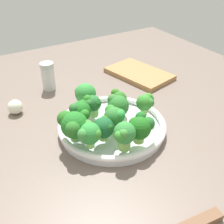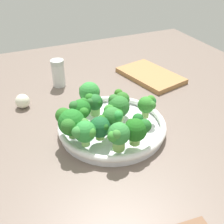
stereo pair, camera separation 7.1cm
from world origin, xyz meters
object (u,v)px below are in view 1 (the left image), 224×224
at_px(bowl, 112,126).
at_px(broccoli_floret_2, 104,127).
at_px(broccoli_floret_1, 141,126).
at_px(broccoli_floret_11, 115,117).
at_px(broccoli_floret_3, 81,112).
at_px(cutting_board, 139,74).
at_px(broccoli_floret_0, 92,104).
at_px(broccoli_floret_8, 119,99).
at_px(broccoli_floret_4, 146,102).
at_px(pepper_shaker, 48,76).
at_px(broccoli_floret_9, 118,106).
at_px(garlic_bulb, 15,107).
at_px(broccoli_floret_10, 73,125).
at_px(broccoli_floret_6, 124,134).
at_px(broccoli_floret_5, 85,94).
at_px(broccoli_floret_7, 89,133).

relative_size(bowl, broccoli_floret_2, 4.77).
distance_m(bowl, broccoli_floret_1, 0.11).
xyz_separation_m(bowl, broccoli_floret_2, (-0.05, 0.05, 0.05)).
height_order(broccoli_floret_1, broccoli_floret_11, same).
xyz_separation_m(broccoli_floret_3, cutting_board, (0.21, -0.32, -0.06)).
distance_m(broccoli_floret_1, broccoli_floret_11, 0.07).
bearing_deg(broccoli_floret_0, broccoli_floret_8, -97.17).
bearing_deg(broccoli_floret_4, pepper_shaker, 24.99).
bearing_deg(broccoli_floret_2, broccoli_floret_9, -52.00).
distance_m(bowl, garlic_bulb, 0.29).
bearing_deg(broccoli_floret_1, broccoli_floret_4, -42.31).
height_order(bowl, pepper_shaker, pepper_shaker).
bearing_deg(broccoli_floret_2, broccoli_floret_10, 64.41).
height_order(broccoli_floret_11, garlic_bulb, broccoli_floret_11).
bearing_deg(broccoli_floret_6, broccoli_floret_8, -28.64).
relative_size(broccoli_floret_5, broccoli_floret_8, 1.17).
bearing_deg(broccoli_floret_5, broccoli_floret_4, -138.15).
relative_size(broccoli_floret_0, garlic_bulb, 1.44).
xyz_separation_m(bowl, broccoli_floret_1, (-0.10, -0.02, 0.05)).
height_order(broccoli_floret_0, broccoli_floret_6, broccoli_floret_6).
xyz_separation_m(broccoli_floret_0, broccoli_floret_10, (-0.07, 0.08, 0.01)).
relative_size(broccoli_floret_7, broccoli_floret_10, 0.77).
relative_size(bowl, broccoli_floret_8, 5.05).
height_order(broccoli_floret_9, broccoli_floret_10, broccoli_floret_10).
bearing_deg(garlic_bulb, broccoli_floret_8, -125.97).
bearing_deg(pepper_shaker, broccoli_floret_10, 169.96).
distance_m(bowl, broccoli_floret_8, 0.08).
bearing_deg(broccoli_floret_3, bowl, -111.36).
bearing_deg(broccoli_floret_8, broccoli_floret_2, 132.82).
bearing_deg(pepper_shaker, broccoli_floret_9, -165.73).
xyz_separation_m(bowl, broccoli_floret_0, (0.05, 0.03, 0.05)).
relative_size(broccoli_floret_0, broccoli_floret_3, 0.94).
bearing_deg(garlic_bulb, broccoli_floret_1, -146.20).
distance_m(broccoli_floret_3, cutting_board, 0.39).
bearing_deg(broccoli_floret_7, broccoli_floret_5, -23.32).
height_order(broccoli_floret_8, broccoli_floret_11, broccoli_floret_11).
distance_m(broccoli_floret_2, cutting_board, 0.42).
relative_size(broccoli_floret_0, broccoli_floret_9, 0.88).
xyz_separation_m(broccoli_floret_6, broccoli_floret_9, (0.11, -0.05, -0.00)).
xyz_separation_m(broccoli_floret_2, broccoli_floret_4, (0.03, -0.14, 0.00)).
height_order(broccoli_floret_7, cutting_board, broccoli_floret_7).
bearing_deg(broccoli_floret_0, broccoli_floret_4, -118.84).
height_order(broccoli_floret_4, broccoli_floret_6, broccoli_floret_6).
height_order(broccoli_floret_2, broccoli_floret_6, broccoli_floret_6).
bearing_deg(broccoli_floret_11, garlic_bulb, 35.24).
relative_size(broccoli_floret_6, cutting_board, 0.30).
bearing_deg(broccoli_floret_11, bowl, -21.60).
relative_size(broccoli_floret_8, broccoli_floret_10, 0.69).
bearing_deg(broccoli_floret_7, garlic_bulb, 19.77).
bearing_deg(broccoli_floret_1, broccoli_floret_7, 70.31).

